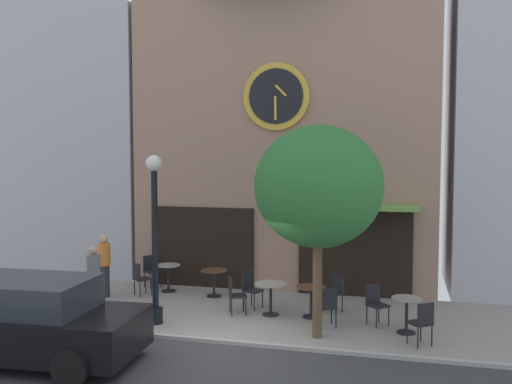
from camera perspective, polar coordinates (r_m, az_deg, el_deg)
ground_plane at (r=10.74m, az=-4.75°, el=-17.23°), size 24.45×11.50×0.13m
clock_building at (r=16.79m, az=3.02°, el=9.33°), size 8.64×3.72×10.49m
neighbor_building_left at (r=21.08m, az=-17.57°, el=14.21°), size 6.32×4.92×15.32m
street_lamp at (r=12.85m, az=-10.21°, el=-4.68°), size 0.36×0.36×3.81m
street_tree at (r=11.64m, az=6.32°, el=0.51°), size 2.67×2.40×4.44m
cafe_table_near_door at (r=15.98m, az=-8.86°, el=-8.14°), size 0.65×0.65×0.76m
cafe_table_leftmost at (r=15.30m, az=-4.28°, el=-8.66°), size 0.69×0.69×0.73m
cafe_table_center_right at (r=13.56m, az=1.50°, el=-10.05°), size 0.77×0.77×0.77m
cafe_table_center_left at (r=13.45m, az=5.61°, el=-10.41°), size 0.70×0.70×0.74m
cafe_table_rightmost at (r=12.69m, az=15.02°, el=-11.41°), size 0.65×0.65×0.77m
cafe_chair_near_tree at (r=16.64m, az=-10.60°, el=-7.62°), size 0.55×0.55×0.90m
cafe_chair_near_lamp at (r=14.00m, az=8.00°, el=-9.81°), size 0.56×0.56×0.90m
cafe_chair_outer at (r=12.73m, az=7.26°, el=-11.21°), size 0.53×0.53×0.90m
cafe_chair_facing_street at (r=14.17m, az=-0.59°, el=-9.60°), size 0.52×0.52×0.90m
cafe_chair_by_entrance at (r=15.64m, az=-11.68°, el=-8.38°), size 0.56×0.56×0.90m
cafe_chair_mid_row at (r=11.95m, az=16.50°, el=-12.36°), size 0.56×0.56×0.90m
cafe_chair_right_end at (r=13.63m, az=-2.21°, el=-10.16°), size 0.53×0.53×0.90m
cafe_chair_curbside at (r=13.16m, az=12.01°, el=-10.76°), size 0.56×0.56×0.90m
pedestrian_orange at (r=15.71m, az=-15.11°, el=-7.14°), size 0.45×0.45×1.67m
pedestrian_grey at (r=14.04m, az=-16.11°, el=-8.49°), size 0.36×0.36×1.67m
parked_car_black at (r=11.47m, az=-22.34°, el=-11.99°), size 4.39×2.21×1.55m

